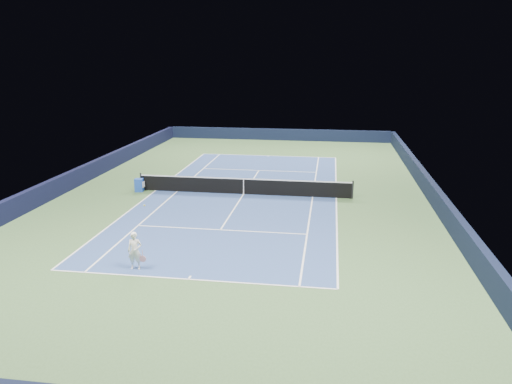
# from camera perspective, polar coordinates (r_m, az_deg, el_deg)

# --- Properties ---
(ground) EXTENTS (40.00, 40.00, 0.00)m
(ground) POSITION_cam_1_polar(r_m,az_deg,el_deg) (29.84, -1.42, -0.25)
(ground) COLOR #395830
(ground) RESTS_ON ground
(wall_far) EXTENTS (22.00, 0.35, 1.10)m
(wall_far) POSITION_cam_1_polar(r_m,az_deg,el_deg) (48.96, 2.61, 6.58)
(wall_far) COLOR black
(wall_far) RESTS_ON ground
(wall_right) EXTENTS (0.35, 40.00, 1.10)m
(wall_right) POSITION_cam_1_polar(r_m,az_deg,el_deg) (29.85, 19.50, -0.05)
(wall_right) COLOR black
(wall_right) RESTS_ON ground
(wall_left) EXTENTS (0.35, 40.00, 1.10)m
(wall_left) POSITION_cam_1_polar(r_m,az_deg,el_deg) (33.28, -20.12, 1.43)
(wall_left) COLOR black
(wall_left) RESTS_ON ground
(court_surface) EXTENTS (10.97, 23.77, 0.01)m
(court_surface) POSITION_cam_1_polar(r_m,az_deg,el_deg) (29.84, -1.42, -0.24)
(court_surface) COLOR navy
(court_surface) RESTS_ON ground
(baseline_far) EXTENTS (10.97, 0.08, 0.00)m
(baseline_far) POSITION_cam_1_polar(r_m,az_deg,el_deg) (41.28, 1.43, 4.17)
(baseline_far) COLOR white
(baseline_far) RESTS_ON ground
(baseline_near) EXTENTS (10.97, 0.08, 0.00)m
(baseline_near) POSITION_cam_1_polar(r_m,az_deg,el_deg) (18.95, -7.73, -9.85)
(baseline_near) COLOR white
(baseline_near) RESTS_ON ground
(sideline_doubles_right) EXTENTS (0.08, 23.77, 0.00)m
(sideline_doubles_right) POSITION_cam_1_polar(r_m,az_deg,el_deg) (29.42, 9.16, -0.66)
(sideline_doubles_right) COLOR white
(sideline_doubles_right) RESTS_ON ground
(sideline_doubles_left) EXTENTS (0.08, 23.77, 0.00)m
(sideline_doubles_left) POSITION_cam_1_polar(r_m,az_deg,el_deg) (31.23, -11.38, 0.18)
(sideline_doubles_left) COLOR white
(sideline_doubles_left) RESTS_ON ground
(sideline_singles_right) EXTENTS (0.08, 23.77, 0.00)m
(sideline_singles_right) POSITION_cam_1_polar(r_m,az_deg,el_deg) (29.43, 6.49, -0.55)
(sideline_singles_right) COLOR white
(sideline_singles_right) RESTS_ON ground
(sideline_singles_left) EXTENTS (0.08, 23.77, 0.00)m
(sideline_singles_left) POSITION_cam_1_polar(r_m,az_deg,el_deg) (30.80, -8.98, 0.08)
(sideline_singles_left) COLOR white
(sideline_singles_left) RESTS_ON ground
(service_line_far) EXTENTS (8.23, 0.08, 0.00)m
(service_line_far) POSITION_cam_1_polar(r_m,az_deg,el_deg) (35.97, 0.34, 2.49)
(service_line_far) COLOR white
(service_line_far) RESTS_ON ground
(service_line_near) EXTENTS (8.23, 0.08, 0.00)m
(service_line_near) POSITION_cam_1_polar(r_m,az_deg,el_deg) (23.86, -4.08, -4.33)
(service_line_near) COLOR white
(service_line_near) RESTS_ON ground
(center_service_line) EXTENTS (0.08, 12.80, 0.00)m
(center_service_line) POSITION_cam_1_polar(r_m,az_deg,el_deg) (29.84, -1.42, -0.23)
(center_service_line) COLOR white
(center_service_line) RESTS_ON ground
(center_mark_far) EXTENTS (0.08, 0.30, 0.00)m
(center_mark_far) POSITION_cam_1_polar(r_m,az_deg,el_deg) (41.14, 1.41, 4.13)
(center_mark_far) COLOR white
(center_mark_far) RESTS_ON ground
(center_mark_near) EXTENTS (0.08, 0.30, 0.00)m
(center_mark_near) POSITION_cam_1_polar(r_m,az_deg,el_deg) (19.08, -7.60, -9.66)
(center_mark_near) COLOR white
(center_mark_near) RESTS_ON ground
(tennis_net) EXTENTS (12.90, 0.10, 1.07)m
(tennis_net) POSITION_cam_1_polar(r_m,az_deg,el_deg) (29.71, -1.43, 0.69)
(tennis_net) COLOR black
(tennis_net) RESTS_ON ground
(sponsor_cube) EXTENTS (0.57, 0.50, 0.79)m
(sponsor_cube) POSITION_cam_1_polar(r_m,az_deg,el_deg) (31.15, -13.20, 0.77)
(sponsor_cube) COLOR #1D45AF
(sponsor_cube) RESTS_ON ground
(tennis_player) EXTENTS (0.75, 1.25, 2.31)m
(tennis_player) POSITION_cam_1_polar(r_m,az_deg,el_deg) (19.92, -13.67, -6.54)
(tennis_player) COLOR white
(tennis_player) RESTS_ON ground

